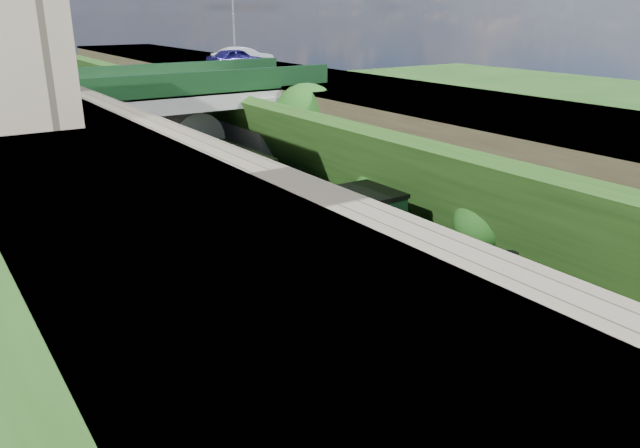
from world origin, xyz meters
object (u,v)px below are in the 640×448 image
Objects in this scene: lamppost at (234,18)px; tender at (293,223)px; car_blue at (236,59)px; car_silver at (243,57)px; tree at (307,120)px; road_bridge at (183,126)px; locomotive at (410,275)px.

tender is (-7.50, -19.95, -7.95)m from lamppost.
car_silver is (1.04, 1.02, 0.00)m from car_blue.
lamppost is (2.78, 13.72, 4.92)m from tree.
road_bridge is at bearing 135.59° from tree.
tree is 11.99m from car_blue.
tender is at bearing 151.13° from car_blue.
car_silver is 0.42× the size of locomotive.
road_bridge is 18.60m from locomotive.
lamppost reaches higher than tender.
lamppost is 2.82m from car_silver.
car_blue is at bearing 81.18° from tree.
tree is 0.65× the size of locomotive.
tree reaches higher than locomotive.
car_blue is (6.77, 6.76, 2.88)m from road_bridge.
tree is 1.10× the size of lamppost.
lamppost reaches higher than car_silver.
car_silver is (2.84, 12.64, 2.31)m from tree.
tree is 14.83m from lamppost.
locomotive is (-7.56, -26.24, -5.07)m from car_silver.
road_bridge is 2.67× the size of tender.
lamppost is (7.75, 8.85, 5.49)m from road_bridge.
road_bridge reaches higher than locomotive.
car_blue is 26.54m from locomotive.
car_silver is at bearing 77.33° from tree.
tree is 1.54× the size of car_silver.
car_silver is at bearing 68.19° from tender.
tender is (-4.71, -6.23, -3.03)m from tree.
tender is (-7.56, -18.88, -5.34)m from car_silver.
lamppost is 1.44× the size of car_blue.
car_blue is at bearing 44.92° from road_bridge.
car_silver is 27.77m from locomotive.
car_blue is (1.80, 11.62, 2.31)m from tree.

